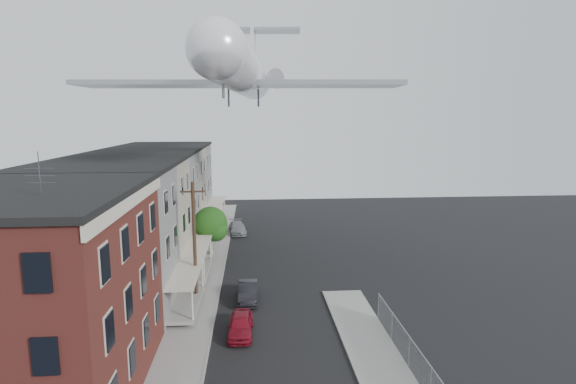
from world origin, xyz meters
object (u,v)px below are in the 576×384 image
object	(u,v)px
car_far	(237,228)
airplane	(243,73)
utility_pole	(194,241)
car_near	(241,325)
car_mid	(248,292)
street_tree	(212,225)

from	to	relation	value
car_far	airplane	world-z (taller)	airplane
utility_pole	car_near	xyz separation A→B (m)	(3.40, -5.36, -4.02)
utility_pole	car_far	distance (m)	20.43
utility_pole	car_mid	world-z (taller)	utility_pole
utility_pole	street_tree	distance (m)	10.00
car_near	airplane	bearing A→B (deg)	91.35
street_tree	car_near	size ratio (longest dim) A/B	1.36
car_mid	car_far	xyz separation A→B (m)	(-1.43, 19.90, -0.00)
utility_pole	car_mid	size ratio (longest dim) A/B	2.24
utility_pole	street_tree	xyz separation A→B (m)	(0.33, 9.92, -1.22)
street_tree	car_far	distance (m)	10.55
car_near	utility_pole	bearing A→B (deg)	124.14
car_near	car_far	xyz separation A→B (m)	(-1.03, 25.25, 0.01)
street_tree	car_mid	xyz separation A→B (m)	(3.47, -9.94, -2.79)
street_tree	car_near	bearing A→B (deg)	-78.63
car_near	airplane	world-z (taller)	airplane
street_tree	airplane	bearing A→B (deg)	-20.13
utility_pole	car_near	bearing A→B (deg)	-57.59
utility_pole	airplane	xyz separation A→B (m)	(3.50, 8.76, 12.73)
car_mid	airplane	xyz separation A→B (m)	(-0.30, 8.78, 16.74)
utility_pole	airplane	distance (m)	15.84
car_far	utility_pole	bearing A→B (deg)	-103.50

